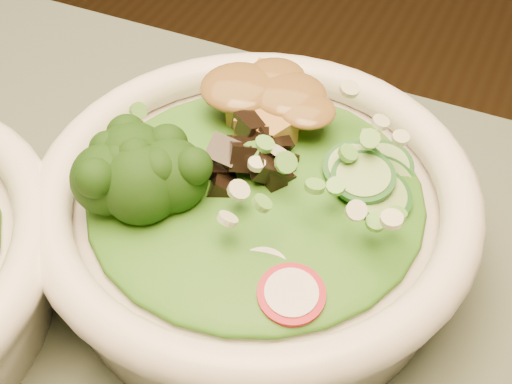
% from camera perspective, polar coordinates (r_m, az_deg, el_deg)
% --- Properties ---
extents(salad_bowl, '(0.26, 0.26, 0.07)m').
position_cam_1_polar(salad_bowl, '(0.43, 0.00, -1.82)').
color(salad_bowl, white).
rests_on(salad_bowl, dining_table).
extents(lettuce_bed, '(0.20, 0.20, 0.02)m').
position_cam_1_polar(lettuce_bed, '(0.41, 0.00, 0.10)').
color(lettuce_bed, '#246415').
rests_on(lettuce_bed, salad_bowl).
extents(broccoli_florets, '(0.10, 0.09, 0.04)m').
position_cam_1_polar(broccoli_florets, '(0.41, -8.58, 1.47)').
color(broccoli_florets, black).
rests_on(broccoli_florets, salad_bowl).
extents(radish_slices, '(0.11, 0.07, 0.02)m').
position_cam_1_polar(radish_slices, '(0.37, 0.31, -6.65)').
color(radish_slices, maroon).
rests_on(radish_slices, salad_bowl).
extents(cucumber_slices, '(0.09, 0.09, 0.03)m').
position_cam_1_polar(cucumber_slices, '(0.41, 8.87, 1.01)').
color(cucumber_slices, '#88B766').
rests_on(cucumber_slices, salad_bowl).
extents(mushroom_heap, '(0.09, 0.09, 0.04)m').
position_cam_1_polar(mushroom_heap, '(0.41, 0.02, 2.57)').
color(mushroom_heap, black).
rests_on(mushroom_heap, salad_bowl).
extents(tofu_cubes, '(0.10, 0.08, 0.03)m').
position_cam_1_polar(tofu_cubes, '(0.45, 0.31, 6.66)').
color(tofu_cubes, '#A87838').
rests_on(tofu_cubes, salad_bowl).
extents(peanut_sauce, '(0.07, 0.05, 0.02)m').
position_cam_1_polar(peanut_sauce, '(0.44, 0.31, 7.93)').
color(peanut_sauce, brown).
rests_on(peanut_sauce, tofu_cubes).
extents(scallion_garnish, '(0.19, 0.19, 0.02)m').
position_cam_1_polar(scallion_garnish, '(0.40, 0.00, 2.43)').
color(scallion_garnish, '#58A43A').
rests_on(scallion_garnish, salad_bowl).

